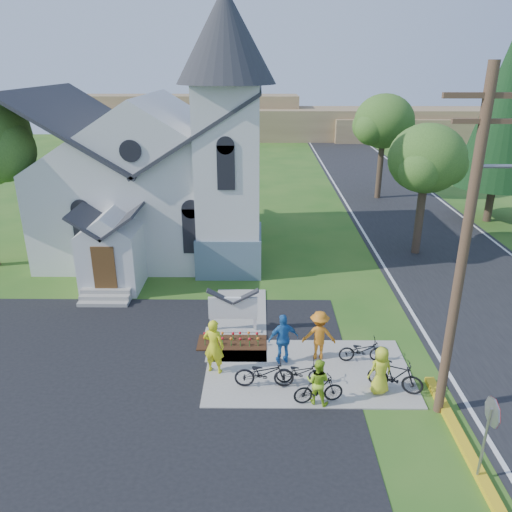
{
  "coord_description": "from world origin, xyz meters",
  "views": [
    {
      "loc": [
        -0.16,
        -14.03,
        9.96
      ],
      "look_at": [
        -0.32,
        5.0,
        2.51
      ],
      "focal_mm": 35.0,
      "sensor_mm": 36.0,
      "label": 1
    }
  ],
  "objects_px": {
    "cyclist_1": "(318,381)",
    "cyclist_4": "(381,370)",
    "cyclist_2": "(283,339)",
    "bike_2": "(300,372)",
    "cyclist_0": "(214,346)",
    "bike_0": "(264,373)",
    "bike_3": "(395,376)",
    "utility_pole": "(467,245)",
    "church_sign": "(233,308)",
    "bike_1": "(318,389)",
    "stop_sign": "(490,423)",
    "bike_4": "(362,350)",
    "cyclist_3": "(319,335)"
  },
  "relations": [
    {
      "from": "church_sign",
      "to": "bike_0",
      "type": "relative_size",
      "value": 1.14
    },
    {
      "from": "church_sign",
      "to": "utility_pole",
      "type": "relative_size",
      "value": 0.22
    },
    {
      "from": "utility_pole",
      "to": "cyclist_3",
      "type": "bearing_deg",
      "value": 140.57
    },
    {
      "from": "church_sign",
      "to": "bike_1",
      "type": "height_order",
      "value": "church_sign"
    },
    {
      "from": "cyclist_1",
      "to": "cyclist_2",
      "type": "xyz_separation_m",
      "value": [
        -0.96,
        2.24,
        0.16
      ]
    },
    {
      "from": "cyclist_2",
      "to": "bike_2",
      "type": "height_order",
      "value": "cyclist_2"
    },
    {
      "from": "stop_sign",
      "to": "cyclist_1",
      "type": "height_order",
      "value": "stop_sign"
    },
    {
      "from": "cyclist_0",
      "to": "cyclist_4",
      "type": "bearing_deg",
      "value": -175.34
    },
    {
      "from": "cyclist_1",
      "to": "cyclist_4",
      "type": "bearing_deg",
      "value": -144.7
    },
    {
      "from": "bike_4",
      "to": "church_sign",
      "type": "bearing_deg",
      "value": 64.87
    },
    {
      "from": "church_sign",
      "to": "cyclist_4",
      "type": "relative_size",
      "value": 1.36
    },
    {
      "from": "bike_1",
      "to": "cyclist_3",
      "type": "xyz_separation_m",
      "value": [
        0.28,
        2.52,
        0.44
      ]
    },
    {
      "from": "bike_2",
      "to": "bike_3",
      "type": "relative_size",
      "value": 0.91
    },
    {
      "from": "utility_pole",
      "to": "cyclist_1",
      "type": "height_order",
      "value": "utility_pole"
    },
    {
      "from": "bike_2",
      "to": "utility_pole",
      "type": "bearing_deg",
      "value": -104.73
    },
    {
      "from": "stop_sign",
      "to": "cyclist_2",
      "type": "height_order",
      "value": "stop_sign"
    },
    {
      "from": "bike_2",
      "to": "bike_1",
      "type": "bearing_deg",
      "value": -151.52
    },
    {
      "from": "bike_0",
      "to": "bike_4",
      "type": "relative_size",
      "value": 1.17
    },
    {
      "from": "bike_1",
      "to": "bike_4",
      "type": "bearing_deg",
      "value": -46.81
    },
    {
      "from": "utility_pole",
      "to": "bike_0",
      "type": "distance_m",
      "value": 7.32
    },
    {
      "from": "cyclist_0",
      "to": "bike_4",
      "type": "height_order",
      "value": "cyclist_0"
    },
    {
      "from": "bike_1",
      "to": "bike_3",
      "type": "height_order",
      "value": "bike_3"
    },
    {
      "from": "bike_2",
      "to": "cyclist_3",
      "type": "xyz_separation_m",
      "value": [
        0.76,
        1.53,
        0.49
      ]
    },
    {
      "from": "bike_2",
      "to": "bike_4",
      "type": "bearing_deg",
      "value": -57.39
    },
    {
      "from": "cyclist_2",
      "to": "bike_3",
      "type": "xyz_separation_m",
      "value": [
        3.52,
        -1.61,
        -0.39
      ]
    },
    {
      "from": "utility_pole",
      "to": "cyclist_4",
      "type": "bearing_deg",
      "value": 153.57
    },
    {
      "from": "utility_pole",
      "to": "stop_sign",
      "type": "xyz_separation_m",
      "value": [
        0.07,
        -2.7,
        -3.62
      ]
    },
    {
      "from": "bike_1",
      "to": "bike_0",
      "type": "bearing_deg",
      "value": 55.04
    },
    {
      "from": "bike_3",
      "to": "bike_4",
      "type": "height_order",
      "value": "bike_3"
    },
    {
      "from": "stop_sign",
      "to": "cyclist_3",
      "type": "distance_m",
      "value": 6.58
    },
    {
      "from": "cyclist_0",
      "to": "bike_3",
      "type": "distance_m",
      "value": 5.99
    },
    {
      "from": "bike_0",
      "to": "bike_3",
      "type": "xyz_separation_m",
      "value": [
        4.19,
        -0.19,
        0.02
      ]
    },
    {
      "from": "bike_3",
      "to": "bike_4",
      "type": "xyz_separation_m",
      "value": [
        -0.73,
        1.69,
        -0.1
      ]
    },
    {
      "from": "utility_pole",
      "to": "cyclist_2",
      "type": "relative_size",
      "value": 5.4
    },
    {
      "from": "stop_sign",
      "to": "bike_2",
      "type": "xyz_separation_m",
      "value": [
        -4.26,
        3.99,
        -1.31
      ]
    },
    {
      "from": "bike_1",
      "to": "bike_3",
      "type": "bearing_deg",
      "value": -85.21
    },
    {
      "from": "cyclist_4",
      "to": "bike_4",
      "type": "relative_size",
      "value": 0.98
    },
    {
      "from": "bike_1",
      "to": "bike_2",
      "type": "height_order",
      "value": "bike_1"
    },
    {
      "from": "bike_4",
      "to": "bike_2",
      "type": "bearing_deg",
      "value": 119.26
    },
    {
      "from": "cyclist_4",
      "to": "bike_4",
      "type": "bearing_deg",
      "value": -100.15
    },
    {
      "from": "cyclist_0",
      "to": "utility_pole",
      "type": "bearing_deg",
      "value": -179.16
    },
    {
      "from": "cyclist_3",
      "to": "cyclist_2",
      "type": "bearing_deg",
      "value": 15.8
    },
    {
      "from": "cyclist_2",
      "to": "bike_4",
      "type": "bearing_deg",
      "value": 166.74
    },
    {
      "from": "cyclist_0",
      "to": "cyclist_3",
      "type": "bearing_deg",
      "value": -150.23
    },
    {
      "from": "cyclist_0",
      "to": "bike_2",
      "type": "bearing_deg",
      "value": -176.54
    },
    {
      "from": "cyclist_1",
      "to": "bike_2",
      "type": "xyz_separation_m",
      "value": [
        -0.45,
        0.99,
        -0.34
      ]
    },
    {
      "from": "stop_sign",
      "to": "bike_3",
      "type": "height_order",
      "value": "stop_sign"
    },
    {
      "from": "cyclist_0",
      "to": "cyclist_1",
      "type": "relative_size",
      "value": 1.29
    },
    {
      "from": "bike_0",
      "to": "cyclist_2",
      "type": "distance_m",
      "value": 1.63
    },
    {
      "from": "cyclist_2",
      "to": "cyclist_4",
      "type": "distance_m",
      "value": 3.45
    }
  ]
}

